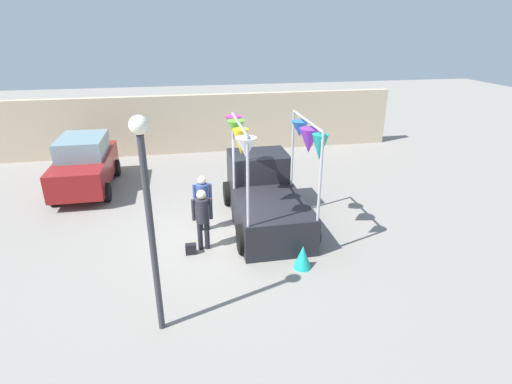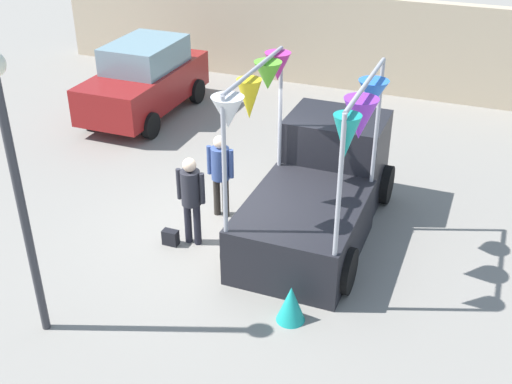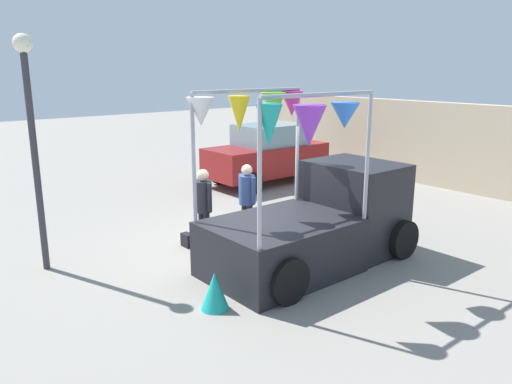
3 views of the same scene
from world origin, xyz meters
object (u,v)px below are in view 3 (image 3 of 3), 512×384
at_px(vendor_truck, 320,215).
at_px(person_customer, 204,202).
at_px(parked_car, 267,154).
at_px(person_vendor, 247,195).
at_px(folded_kite_bundle_teal, 215,291).
at_px(street_lamp, 31,122).
at_px(handbag, 187,240).

bearing_deg(vendor_truck, person_customer, -144.40).
distance_m(vendor_truck, person_customer, 2.34).
relative_size(parked_car, person_vendor, 2.43).
bearing_deg(parked_car, vendor_truck, -32.32).
bearing_deg(vendor_truck, parked_car, 147.68).
xyz_separation_m(vendor_truck, person_customer, (-1.90, -1.36, 0.11)).
relative_size(parked_car, person_customer, 2.40).
height_order(vendor_truck, folded_kite_bundle_teal, vendor_truck).
height_order(parked_car, person_customer, parked_car).
distance_m(person_customer, street_lamp, 3.46).
distance_m(person_customer, handbag, 0.96).
height_order(person_customer, street_lamp, street_lamp).
height_order(parked_car, street_lamp, street_lamp).
bearing_deg(person_customer, parked_car, 127.38).
xyz_separation_m(parked_car, street_lamp, (2.78, -7.80, 1.76)).
distance_m(street_lamp, folded_kite_bundle_teal, 4.35).
relative_size(person_vendor, handbag, 5.88).
height_order(person_customer, folded_kite_bundle_teal, person_customer).
bearing_deg(person_vendor, vendor_truck, 9.63).
relative_size(person_customer, street_lamp, 0.40).
bearing_deg(parked_car, person_customer, -52.62).
relative_size(person_customer, handbag, 5.96).
relative_size(vendor_truck, handbag, 14.69).
bearing_deg(vendor_truck, person_vendor, -170.37).
xyz_separation_m(person_vendor, folded_kite_bundle_teal, (2.21, -2.39, -0.69)).
bearing_deg(street_lamp, parked_car, 109.60).
bearing_deg(person_customer, street_lamp, -109.76).
relative_size(person_customer, person_vendor, 1.01).
xyz_separation_m(vendor_truck, street_lamp, (-2.92, -4.20, 1.80)).
xyz_separation_m(person_customer, folded_kite_bundle_teal, (2.28, -1.34, -0.71)).
bearing_deg(street_lamp, folded_kite_bundle_teal, 24.31).
height_order(handbag, folded_kite_bundle_teal, folded_kite_bundle_teal).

